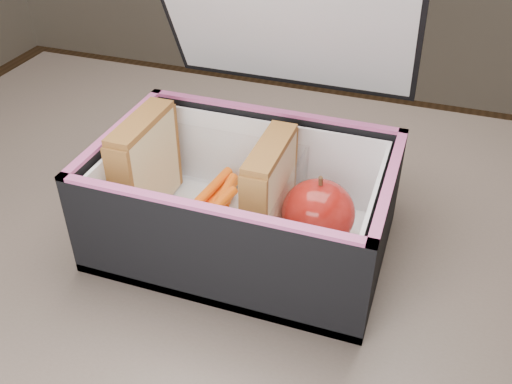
# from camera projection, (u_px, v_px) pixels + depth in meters

# --- Properties ---
(kitchen_table) EXTENTS (1.20, 0.80, 0.75)m
(kitchen_table) POSITION_uv_depth(u_px,v_px,m) (281.00, 309.00, 0.67)
(kitchen_table) COLOR brown
(kitchen_table) RESTS_ON ground
(lunch_bag) EXTENTS (0.30, 0.29, 0.29)m
(lunch_bag) POSITION_uv_depth(u_px,v_px,m) (245.00, 193.00, 0.60)
(lunch_bag) COLOR black
(lunch_bag) RESTS_ON kitchen_table
(plastic_tub) EXTENTS (0.19, 0.14, 0.08)m
(plastic_tub) POSITION_uv_depth(u_px,v_px,m) (207.00, 193.00, 0.62)
(plastic_tub) COLOR white
(plastic_tub) RESTS_ON lunch_bag
(sandwich_left) EXTENTS (0.03, 0.10, 0.11)m
(sandwich_left) POSITION_uv_depth(u_px,v_px,m) (146.00, 165.00, 0.63)
(sandwich_left) COLOR tan
(sandwich_left) RESTS_ON plastic_tub
(sandwich_right) EXTENTS (0.03, 0.10, 0.11)m
(sandwich_right) POSITION_uv_depth(u_px,v_px,m) (270.00, 191.00, 0.59)
(sandwich_right) COLOR tan
(sandwich_right) RESTS_ON plastic_tub
(carrot_sticks) EXTENTS (0.04, 0.15, 0.03)m
(carrot_sticks) POSITION_uv_depth(u_px,v_px,m) (210.00, 210.00, 0.63)
(carrot_sticks) COLOR #FF5800
(carrot_sticks) RESTS_ON plastic_tub
(paper_napkin) EXTENTS (0.09, 0.10, 0.01)m
(paper_napkin) POSITION_uv_depth(u_px,v_px,m) (319.00, 238.00, 0.61)
(paper_napkin) COLOR white
(paper_napkin) RESTS_ON lunch_bag
(red_apple) EXTENTS (0.08, 0.08, 0.08)m
(red_apple) POSITION_uv_depth(u_px,v_px,m) (318.00, 213.00, 0.58)
(red_apple) COLOR maroon
(red_apple) RESTS_ON paper_napkin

